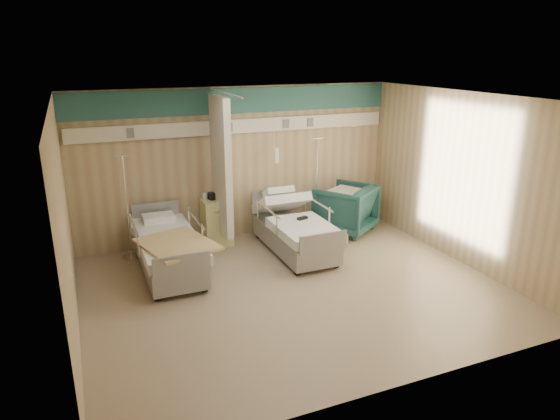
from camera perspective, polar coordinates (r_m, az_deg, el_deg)
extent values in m
cube|color=#86745C|center=(7.56, 1.57, -9.00)|extent=(6.00, 5.00, 0.00)
cube|color=tan|center=(9.30, -4.70, 5.30)|extent=(6.00, 0.04, 2.80)
cube|color=tan|center=(5.01, 13.58, -6.41)|extent=(6.00, 0.04, 2.80)
cube|color=tan|center=(6.46, -23.38, -1.82)|extent=(0.04, 5.00, 2.80)
cube|color=tan|center=(8.67, 20.09, 3.34)|extent=(0.04, 5.00, 2.80)
cube|color=white|center=(6.77, 1.78, 12.65)|extent=(6.00, 5.00, 0.04)
cube|color=#296060|center=(9.10, -4.84, 12.36)|extent=(6.00, 0.04, 0.45)
cube|color=silver|center=(9.12, -4.71, 9.53)|extent=(5.88, 0.08, 0.25)
cylinder|color=silver|center=(8.09, -6.36, 13.13)|extent=(0.03, 1.80, 0.03)
cube|color=beige|center=(8.62, -6.74, 4.98)|extent=(0.12, 0.90, 2.35)
cube|color=#DAD688|center=(9.14, -7.23, -1.37)|extent=(0.50, 0.48, 0.85)
imported|color=#1D4847|center=(9.79, 7.50, 0.19)|extent=(1.40, 1.41, 0.93)
cube|color=silver|center=(9.66, 7.51, 3.06)|extent=(0.86, 0.83, 0.07)
cylinder|color=silver|center=(9.90, 4.09, -2.27)|extent=(0.33, 0.33, 0.03)
cylinder|color=silver|center=(9.62, 4.21, 2.79)|extent=(0.03, 0.03, 1.83)
cylinder|color=silver|center=(9.43, 4.33, 8.18)|extent=(0.22, 0.03, 0.03)
cylinder|color=silver|center=(8.98, -16.55, -5.16)|extent=(0.32, 0.32, 0.03)
cylinder|color=silver|center=(8.69, -17.05, 0.18)|extent=(0.03, 0.03, 1.78)
cylinder|color=silver|center=(8.47, -17.60, 5.93)|extent=(0.21, 0.03, 0.03)
cube|color=black|center=(8.58, 2.57, -0.93)|extent=(0.20, 0.13, 0.04)
cube|color=tan|center=(7.61, -11.68, -3.83)|extent=(1.22, 1.38, 0.04)
cube|color=black|center=(9.04, -7.50, 1.64)|extent=(0.25, 0.19, 0.12)
cylinder|color=white|center=(9.02, -8.56, 1.58)|extent=(0.10, 0.10, 0.13)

